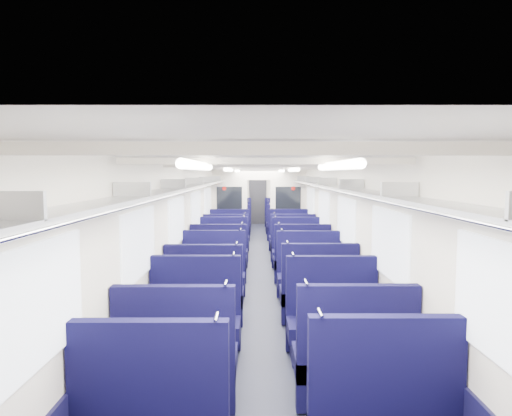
{
  "coord_description": "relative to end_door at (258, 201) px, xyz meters",
  "views": [
    {
      "loc": [
        -0.09,
        -9.98,
        2.2
      ],
      "look_at": [
        -0.08,
        1.65,
        1.27
      ],
      "focal_mm": 30.65,
      "sensor_mm": 36.0,
      "label": 1
    }
  ],
  "objects": [
    {
      "name": "seat_20",
      "position": [
        -0.83,
        -4.86,
        -0.62
      ],
      "size": [
        1.11,
        0.61,
        1.23
      ],
      "color": "#0C0A34",
      "rests_on": "floor"
    },
    {
      "name": "dado_right",
      "position": [
        1.39,
        -8.94,
        -0.65
      ],
      "size": [
        0.03,
        17.9,
        0.7
      ],
      "primitive_type": "cube",
      "color": "black",
      "rests_on": "floor"
    },
    {
      "name": "seat_15",
      "position": [
        0.83,
        -9.14,
        -0.62
      ],
      "size": [
        1.11,
        0.61,
        1.23
      ],
      "color": "#0C0A34",
      "rests_on": "floor"
    },
    {
      "name": "wall_right",
      "position": [
        1.4,
        -8.94,
        0.18
      ],
      "size": [
        0.02,
        18.0,
        2.35
      ],
      "primitive_type": "cube",
      "color": "silver",
      "rests_on": "floor"
    },
    {
      "name": "seat_18",
      "position": [
        -0.83,
        -6.95,
        -0.62
      ],
      "size": [
        1.11,
        0.61,
        1.23
      ],
      "color": "#0C0A34",
      "rests_on": "floor"
    },
    {
      "name": "seat_6",
      "position": [
        -0.83,
        -13.82,
        -0.62
      ],
      "size": [
        1.11,
        0.61,
        1.23
      ],
      "color": "#0C0A34",
      "rests_on": "floor"
    },
    {
      "name": "seat_12",
      "position": [
        -0.83,
        -10.24,
        -0.62
      ],
      "size": [
        1.11,
        0.61,
        1.23
      ],
      "color": "#0C0A34",
      "rests_on": "floor"
    },
    {
      "name": "wall_left",
      "position": [
        -1.4,
        -8.94,
        0.18
      ],
      "size": [
        0.02,
        18.0,
        2.35
      ],
      "primitive_type": "cube",
      "color": "silver",
      "rests_on": "floor"
    },
    {
      "name": "seat_22",
      "position": [
        -0.83,
        -3.77,
        -0.62
      ],
      "size": [
        1.11,
        0.61,
        1.23
      ],
      "color": "#0C0A34",
      "rests_on": "floor"
    },
    {
      "name": "seat_5",
      "position": [
        0.83,
        -14.91,
        -0.62
      ],
      "size": [
        1.11,
        0.61,
        1.23
      ],
      "color": "#0C0A34",
      "rests_on": "floor"
    },
    {
      "name": "seat_24",
      "position": [
        -0.83,
        -2.52,
        -0.62
      ],
      "size": [
        1.11,
        0.61,
        1.23
      ],
      "color": "#0C0A34",
      "rests_on": "floor"
    },
    {
      "name": "ceiling_fittings",
      "position": [
        0.0,
        -9.2,
        1.29
      ],
      "size": [
        2.7,
        16.06,
        0.11
      ],
      "color": "white",
      "rests_on": "ceiling"
    },
    {
      "name": "seat_19",
      "position": [
        0.83,
        -6.9,
        -0.62
      ],
      "size": [
        1.11,
        0.61,
        1.23
      ],
      "color": "#0C0A34",
      "rests_on": "floor"
    },
    {
      "name": "seat_26",
      "position": [
        -0.83,
        -1.36,
        -0.62
      ],
      "size": [
        1.11,
        0.61,
        1.23
      ],
      "color": "#0C0A34",
      "rests_on": "floor"
    },
    {
      "name": "windows",
      "position": [
        0.0,
        -9.4,
        0.42
      ],
      "size": [
        2.78,
        15.6,
        0.75
      ],
      "color": "white",
      "rests_on": "wall_left"
    },
    {
      "name": "bulkhead",
      "position": [
        -0.0,
        -5.91,
        0.23
      ],
      "size": [
        2.8,
        0.1,
        2.35
      ],
      "color": "white",
      "rests_on": "floor"
    },
    {
      "name": "luggage_rack_left",
      "position": [
        -1.21,
        -8.94,
        0.97
      ],
      "size": [
        0.36,
        17.4,
        0.18
      ],
      "color": "#B2B5BA",
      "rests_on": "wall_left"
    },
    {
      "name": "seat_23",
      "position": [
        0.83,
        -3.56,
        -0.62
      ],
      "size": [
        1.11,
        0.61,
        1.23
      ],
      "color": "#0C0A34",
      "rests_on": "floor"
    },
    {
      "name": "seat_8",
      "position": [
        -0.83,
        -12.69,
        -0.62
      ],
      "size": [
        1.11,
        0.61,
        1.23
      ],
      "color": "#0C0A34",
      "rests_on": "floor"
    },
    {
      "name": "wall_far",
      "position": [
        0.0,
        0.06,
        0.18
      ],
      "size": [
        2.8,
        0.02,
        2.35
      ],
      "primitive_type": "cube",
      "color": "silver",
      "rests_on": "floor"
    },
    {
      "name": "seat_27",
      "position": [
        0.83,
        -1.39,
        -0.62
      ],
      "size": [
        1.11,
        0.61,
        1.23
      ],
      "color": "#0C0A34",
      "rests_on": "floor"
    },
    {
      "name": "end_door",
      "position": [
        0.0,
        0.0,
        0.0
      ],
      "size": [
        0.75,
        0.06,
        2.0
      ],
      "primitive_type": "cube",
      "color": "black",
      "rests_on": "floor"
    },
    {
      "name": "seat_9",
      "position": [
        0.83,
        -12.6,
        -0.62
      ],
      "size": [
        1.11,
        0.61,
        1.23
      ],
      "color": "#0C0A34",
      "rests_on": "floor"
    },
    {
      "name": "dado_left",
      "position": [
        -1.39,
        -8.94,
        -0.65
      ],
      "size": [
        0.03,
        17.9,
        0.7
      ],
      "primitive_type": "cube",
      "color": "black",
      "rests_on": "floor"
    },
    {
      "name": "seat_25",
      "position": [
        0.83,
        -2.56,
        -0.62
      ],
      "size": [
        1.11,
        0.61,
        1.23
      ],
      "color": "#0C0A34",
      "rests_on": "floor"
    },
    {
      "name": "seat_4",
      "position": [
        -0.83,
        -14.94,
        -0.62
      ],
      "size": [
        1.11,
        0.61,
        1.23
      ],
      "color": "#0C0A34",
      "rests_on": "floor"
    },
    {
      "name": "luggage_rack_right",
      "position": [
        1.21,
        -8.94,
        0.97
      ],
      "size": [
        0.36,
        17.4,
        0.18
      ],
      "color": "#B2B5BA",
      "rests_on": "wall_right"
    },
    {
      "name": "seat_11",
      "position": [
        0.83,
        -11.54,
        -0.62
      ],
      "size": [
        1.11,
        0.61,
        1.23
      ],
      "color": "#0C0A34",
      "rests_on": "floor"
    },
    {
      "name": "seat_10",
      "position": [
        -0.83,
        -11.46,
        -0.62
      ],
      "size": [
        1.11,
        0.61,
        1.23
      ],
      "color": "#0C0A34",
      "rests_on": "floor"
    },
    {
      "name": "seat_13",
      "position": [
        0.83,
        -10.24,
        -0.62
      ],
      "size": [
        1.11,
        0.61,
        1.23
      ],
      "color": "#0C0A34",
      "rests_on": "floor"
    },
    {
      "name": "ceiling",
      "position": [
        0.0,
        -8.94,
        1.35
      ],
      "size": [
        2.8,
        18.0,
        0.01
      ],
      "primitive_type": "cube",
      "color": "white",
      "rests_on": "wall_left"
    },
    {
      "name": "seat_7",
      "position": [
        0.83,
        -13.85,
        -0.62
      ],
      "size": [
        1.11,
        0.61,
        1.23
      ],
      "color": "#0C0A34",
      "rests_on": "floor"
    },
    {
      "name": "seat_17",
      "position": [
        0.83,
        -8.1,
        -0.62
      ],
      "size": [
        1.11,
        0.61,
        1.23
      ],
      "color": "#0C0A34",
      "rests_on": "floor"
    },
    {
      "name": "seat_16",
      "position": [
        -0.83,
        -8.13,
        -0.62
      ],
      "size": [
        1.11,
        0.61,
        1.23
      ],
      "color": "#0C0A34",
      "rests_on": "floor"
    },
    {
      "name": "seat_21",
      "position": [
        0.83,
        -4.75,
        -0.62
      ],
      "size": [
        1.11,
        0.61,
        1.23
      ],
      "color": "#0C0A34",
      "rests_on": "floor"
    },
    {
      "name": "floor",
      "position": [
        0.0,
        -8.94,
        -1.0
      ],
      "size": [
        2.8,
        18.0,
        0.01
      ],
      "primitive_type": "cube",
      "color": "black",
      "rests_on": "ground"
    },
    {
      "name": "seat_14",
      "position": [
        -0.83,
        -9.09,
        -0.62
      ],
      "size": [
        1.11,
        0.61,
        1.23
      ],
      "color": "#0C0A34",
      "rests_on": "floor"
    }
  ]
}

